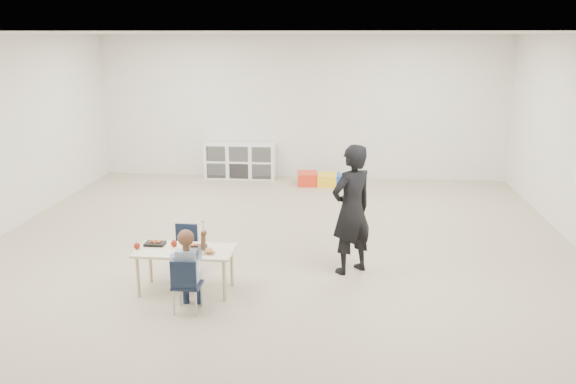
# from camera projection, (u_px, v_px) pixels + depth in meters

# --- Properties ---
(room) EXTENTS (9.00, 9.02, 2.80)m
(room) POSITION_uv_depth(u_px,v_px,m) (275.00, 149.00, 7.60)
(room) COLOR #B9AE8E
(room) RESTS_ON ground
(table) EXTENTS (1.08, 0.55, 0.49)m
(table) POSITION_uv_depth(u_px,v_px,m) (186.00, 270.00, 6.76)
(table) COLOR #FBECC9
(table) RESTS_ON ground
(chair_near) EXTENTS (0.29, 0.27, 0.59)m
(chair_near) POSITION_uv_depth(u_px,v_px,m) (187.00, 284.00, 6.26)
(chair_near) COLOR black
(chair_near) RESTS_ON ground
(chair_far) EXTENTS (0.29, 0.27, 0.59)m
(chair_far) POSITION_uv_depth(u_px,v_px,m) (184.00, 251.00, 7.23)
(chair_far) COLOR black
(chair_far) RESTS_ON ground
(child) EXTENTS (0.40, 0.40, 0.93)m
(child) POSITION_uv_depth(u_px,v_px,m) (187.00, 269.00, 6.22)
(child) COLOR #9FB2D8
(child) RESTS_ON chair_near
(lunch_tray_near) EXTENTS (0.22, 0.16, 0.03)m
(lunch_tray_near) POSITION_uv_depth(u_px,v_px,m) (196.00, 247.00, 6.72)
(lunch_tray_near) COLOR black
(lunch_tray_near) RESTS_ON table
(lunch_tray_far) EXTENTS (0.22, 0.16, 0.03)m
(lunch_tray_far) POSITION_uv_depth(u_px,v_px,m) (155.00, 244.00, 6.84)
(lunch_tray_far) COLOR black
(lunch_tray_far) RESTS_ON table
(milk_carton) EXTENTS (0.07, 0.07, 0.10)m
(milk_carton) POSITION_uv_depth(u_px,v_px,m) (186.00, 248.00, 6.59)
(milk_carton) COLOR white
(milk_carton) RESTS_ON table
(bread_roll) EXTENTS (0.09, 0.09, 0.07)m
(bread_roll) POSITION_uv_depth(u_px,v_px,m) (209.00, 251.00, 6.56)
(bread_roll) COLOR tan
(bread_roll) RESTS_ON table
(apple_near) EXTENTS (0.07, 0.07, 0.07)m
(apple_near) POSITION_uv_depth(u_px,v_px,m) (174.00, 243.00, 6.78)
(apple_near) COLOR maroon
(apple_near) RESTS_ON table
(apple_far) EXTENTS (0.07, 0.07, 0.07)m
(apple_far) POSITION_uv_depth(u_px,v_px,m) (137.00, 246.00, 6.70)
(apple_far) COLOR maroon
(apple_far) RESTS_ON table
(cubby_shelf) EXTENTS (1.40, 0.40, 0.70)m
(cubby_shelf) POSITION_uv_depth(u_px,v_px,m) (240.00, 161.00, 12.10)
(cubby_shelf) COLOR white
(cubby_shelf) RESTS_ON ground
(adult) EXTENTS (0.68, 0.65, 1.56)m
(adult) POSITION_uv_depth(u_px,v_px,m) (352.00, 210.00, 7.18)
(adult) COLOR black
(adult) RESTS_ON ground
(bin_red) EXTENTS (0.42, 0.51, 0.23)m
(bin_red) POSITION_uv_depth(u_px,v_px,m) (308.00, 179.00, 11.63)
(bin_red) COLOR red
(bin_red) RESTS_ON ground
(bin_yellow) EXTENTS (0.36, 0.46, 0.22)m
(bin_yellow) POSITION_uv_depth(u_px,v_px,m) (327.00, 180.00, 11.57)
(bin_yellow) COLOR yellow
(bin_yellow) RESTS_ON ground
(bin_blue) EXTENTS (0.41, 0.48, 0.20)m
(bin_blue) POSITION_uv_depth(u_px,v_px,m) (333.00, 179.00, 11.62)
(bin_blue) COLOR blue
(bin_blue) RESTS_ON ground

